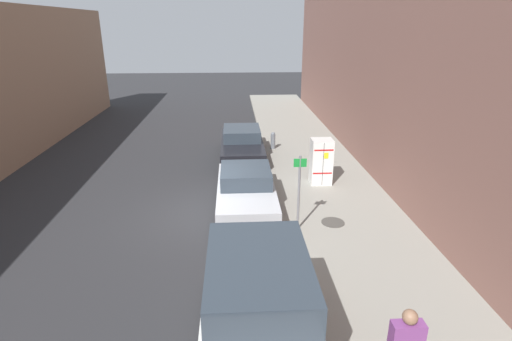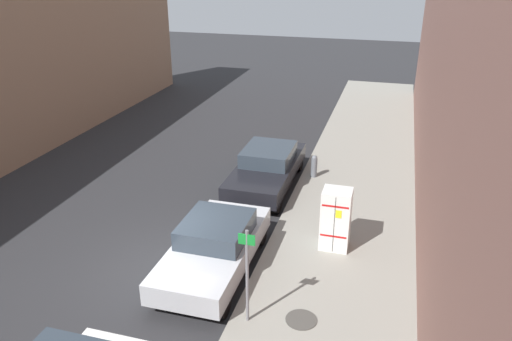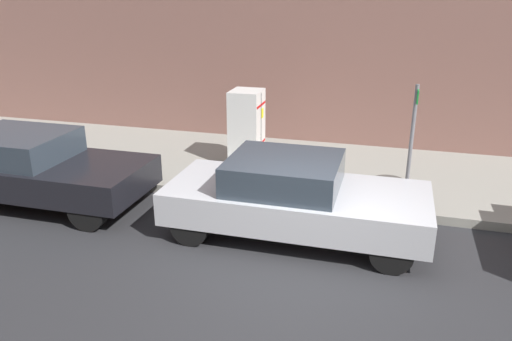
{
  "view_description": "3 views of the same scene",
  "coord_description": "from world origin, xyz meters",
  "px_view_note": "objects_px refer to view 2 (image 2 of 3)",
  "views": [
    {
      "loc": [
        -0.96,
        11.75,
        5.85
      ],
      "look_at": [
        -1.75,
        -1.79,
        0.84
      ],
      "focal_mm": 28.0,
      "sensor_mm": 36.0,
      "label": 1
    },
    {
      "loc": [
        -5.37,
        9.78,
        7.57
      ],
      "look_at": [
        -1.51,
        -3.72,
        1.46
      ],
      "focal_mm": 35.0,
      "sensor_mm": 36.0,
      "label": 2
    },
    {
      "loc": [
        6.27,
        1.06,
        4.01
      ],
      "look_at": [
        -2.0,
        -1.28,
        0.85
      ],
      "focal_mm": 35.0,
      "sensor_mm": 36.0,
      "label": 3
    }
  ],
  "objects_px": {
    "street_sign_post": "(247,271)",
    "parked_sedan_silver": "(214,246)",
    "parked_sedan_dark": "(267,167)",
    "discarded_refrigerator": "(336,219)",
    "fire_hydrant": "(314,166)"
  },
  "relations": [
    {
      "from": "street_sign_post",
      "to": "parked_sedan_silver",
      "type": "height_order",
      "value": "street_sign_post"
    },
    {
      "from": "parked_sedan_dark",
      "to": "parked_sedan_silver",
      "type": "distance_m",
      "value": 5.29
    },
    {
      "from": "parked_sedan_dark",
      "to": "discarded_refrigerator",
      "type": "bearing_deg",
      "value": 128.43
    },
    {
      "from": "discarded_refrigerator",
      "to": "parked_sedan_dark",
      "type": "bearing_deg",
      "value": -51.57
    },
    {
      "from": "parked_sedan_dark",
      "to": "parked_sedan_silver",
      "type": "height_order",
      "value": "parked_sedan_dark"
    },
    {
      "from": "parked_sedan_dark",
      "to": "parked_sedan_silver",
      "type": "xyz_separation_m",
      "value": [
        0.0,
        5.29,
        -0.02
      ]
    },
    {
      "from": "parked_sedan_silver",
      "to": "parked_sedan_dark",
      "type": "bearing_deg",
      "value": -90.0
    },
    {
      "from": "discarded_refrigerator",
      "to": "street_sign_post",
      "type": "bearing_deg",
      "value": 68.24
    },
    {
      "from": "street_sign_post",
      "to": "fire_hydrant",
      "type": "distance_m",
      "value": 8.08
    },
    {
      "from": "street_sign_post",
      "to": "parked_sedan_dark",
      "type": "xyz_separation_m",
      "value": [
        1.45,
        -7.14,
        -0.72
      ]
    },
    {
      "from": "discarded_refrigerator",
      "to": "fire_hydrant",
      "type": "height_order",
      "value": "discarded_refrigerator"
    },
    {
      "from": "discarded_refrigerator",
      "to": "parked_sedan_silver",
      "type": "distance_m",
      "value": 3.33
    },
    {
      "from": "discarded_refrigerator",
      "to": "parked_sedan_silver",
      "type": "xyz_separation_m",
      "value": [
        2.86,
        1.68,
        -0.32
      ]
    },
    {
      "from": "parked_sedan_dark",
      "to": "street_sign_post",
      "type": "bearing_deg",
      "value": 101.46
    },
    {
      "from": "street_sign_post",
      "to": "fire_hydrant",
      "type": "bearing_deg",
      "value": -90.44
    }
  ]
}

